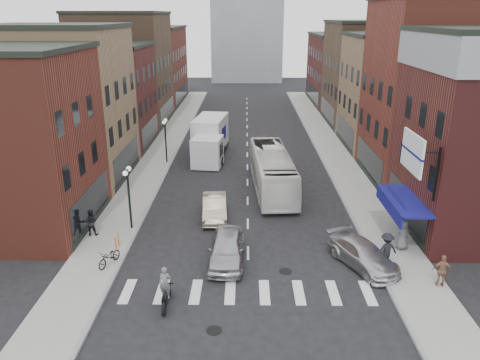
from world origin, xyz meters
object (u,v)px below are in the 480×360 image
bike_rack (117,241)px  ped_right_b (442,271)px  parked_bicycle (109,257)px  ped_right_a (386,249)px  streetlamp_near (128,187)px  transit_bus (272,170)px  box_truck (210,139)px  ped_left_solo (91,222)px  motorcycle_rider (166,289)px  curb_car (363,255)px  billboard_sign (414,154)px  sedan_left_far (215,207)px  ped_right_c (403,234)px  streetlamp_far (165,133)px  sedan_left_near (227,249)px

bike_rack → ped_right_b: ped_right_b is taller
parked_bicycle → ped_right_a: ped_right_a is taller
streetlamp_near → transit_bus: size_ratio=0.36×
bike_rack → ped_right_a: ped_right_a is taller
bike_rack → box_truck: box_truck is taller
bike_rack → ped_left_solo: ped_left_solo is taller
motorcycle_rider → curb_car: (10.08, 3.87, -0.28)m
billboard_sign → curb_car: 6.00m
streetlamp_near → sedan_left_far: bearing=21.2°
bike_rack → parked_bicycle: (0.10, -1.96, 0.06)m
curb_car → ped_right_c: size_ratio=2.52×
parked_bicycle → curb_car: bearing=24.2°
transit_bus → sedan_left_far: (-4.12, -5.48, -0.84)m
streetlamp_near → motorcycle_rider: 9.19m
bike_rack → box_truck: bearing=77.7°
billboard_sign → streetlamp_near: (-15.99, 3.50, -3.22)m
streetlamp_near → motorcycle_rider: size_ratio=1.98×
box_truck → transit_bus: (5.45, -8.39, -0.26)m
box_truck → ped_left_solo: (-6.04, -16.91, -0.84)m
transit_bus → ped_left_solo: 14.31m
ped_right_b → sedan_left_far: bearing=-23.6°
streetlamp_far → curb_car: streetlamp_far is taller
parked_bicycle → ped_left_solo: ped_left_solo is taller
transit_bus → curb_car: bearing=-73.7°
streetlamp_far → sedan_left_near: (6.21, -17.99, -2.10)m
motorcycle_rider → parked_bicycle: motorcycle_rider is taller
streetlamp_near → ped_right_a: bearing=-17.0°
streetlamp_near → streetlamp_far: (0.00, 14.00, 0.00)m
streetlamp_far → box_truck: 4.41m
streetlamp_far → transit_bus: streetlamp_far is taller
bike_rack → motorcycle_rider: 6.71m
curb_car → ped_left_solo: bearing=142.7°
curb_car → parked_bicycle: bearing=155.9°
transit_bus → ped_left_solo: size_ratio=6.70×
streetlamp_near → parked_bicycle: size_ratio=2.36×
sedan_left_near → sedan_left_far: (-1.05, 5.99, -0.08)m
streetlamp_far → motorcycle_rider: (3.55, -22.25, -1.94)m
bike_rack → curb_car: size_ratio=0.17×
streetlamp_near → ped_right_a: 15.58m
parked_bicycle → ped_right_c: ped_right_c is taller
sedan_left_far → transit_bus: bearing=48.9°
box_truck → sedan_left_far: size_ratio=1.97×
bike_rack → parked_bicycle: bearing=-87.1°
billboard_sign → sedan_left_far: size_ratio=0.83×
bike_rack → ped_right_b: (17.20, -3.83, 0.44)m
billboard_sign → transit_bus: bearing=121.4°
ped_right_c → bike_rack: bearing=-15.7°
motorcycle_rider → curb_car: bearing=22.6°
streetlamp_far → sedan_left_near: size_ratio=0.86×
ped_right_a → sedan_left_near: bearing=-16.5°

